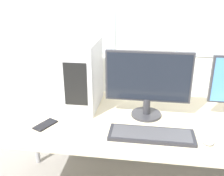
{
  "coord_description": "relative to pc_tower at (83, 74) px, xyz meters",
  "views": [
    {
      "loc": [
        0.03,
        -1.12,
        1.53
      ],
      "look_at": [
        -0.19,
        0.41,
        0.91
      ],
      "focal_mm": 42.0,
      "sensor_mm": 36.0,
      "label": 1
    }
  ],
  "objects": [
    {
      "name": "wall_back",
      "position": [
        0.41,
        0.39,
        0.42
      ],
      "size": [
        8.0,
        0.07,
        2.7
      ],
      "color": "silver",
      "rests_on": "ground_plane"
    },
    {
      "name": "desk",
      "position": [
        0.41,
        -0.15,
        -0.28
      ],
      "size": [
        2.0,
        0.82,
        0.7
      ],
      "color": "beige",
      "rests_on": "ground_plane"
    },
    {
      "name": "pc_tower",
      "position": [
        0.0,
        0.0,
        0.0
      ],
      "size": [
        0.21,
        0.39,
        0.47
      ],
      "color": "silver",
      "rests_on": "desk"
    },
    {
      "name": "monitor_main",
      "position": [
        0.45,
        -0.1,
        0.01
      ],
      "size": [
        0.54,
        0.2,
        0.44
      ],
      "color": "#333338",
      "rests_on": "desk"
    },
    {
      "name": "keyboard",
      "position": [
        0.48,
        -0.36,
        -0.22
      ],
      "size": [
        0.49,
        0.17,
        0.02
      ],
      "color": "#28282D",
      "rests_on": "desk"
    },
    {
      "name": "mouse",
      "position": [
        0.79,
        -0.37,
        -0.22
      ],
      "size": [
        0.07,
        0.1,
        0.03
      ],
      "color": "#B2B2B7",
      "rests_on": "desk"
    },
    {
      "name": "cell_phone",
      "position": [
        -0.17,
        -0.32,
        -0.23
      ],
      "size": [
        0.13,
        0.17,
        0.01
      ],
      "rotation": [
        0.0,
        0.0,
        -0.43
      ],
      "color": "black",
      "rests_on": "desk"
    }
  ]
}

